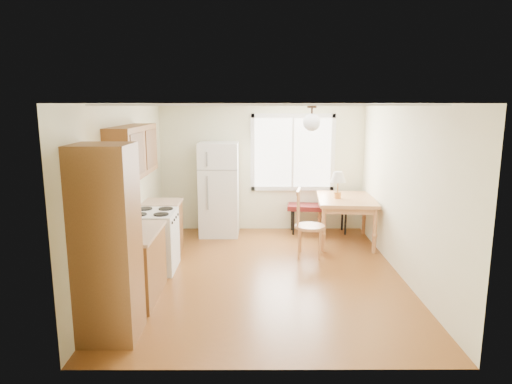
{
  "coord_description": "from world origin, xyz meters",
  "views": [
    {
      "loc": [
        -0.15,
        -6.45,
        2.5
      ],
      "look_at": [
        -0.13,
        0.48,
        1.15
      ],
      "focal_mm": 32.0,
      "sensor_mm": 36.0,
      "label": 1
    }
  ],
  "objects_px": {
    "refrigerator": "(219,189)",
    "bench": "(319,208)",
    "dining_table": "(346,203)",
    "chair": "(304,218)"
  },
  "relations": [
    {
      "from": "refrigerator",
      "to": "dining_table",
      "type": "distance_m",
      "value": 2.4
    },
    {
      "from": "bench",
      "to": "chair",
      "type": "xyz_separation_m",
      "value": [
        -0.44,
        -1.39,
        0.15
      ]
    },
    {
      "from": "dining_table",
      "to": "chair",
      "type": "xyz_separation_m",
      "value": [
        -0.84,
        -0.75,
        -0.08
      ]
    },
    {
      "from": "bench",
      "to": "refrigerator",
      "type": "bearing_deg",
      "value": -169.78
    },
    {
      "from": "dining_table",
      "to": "chair",
      "type": "relative_size",
      "value": 1.26
    },
    {
      "from": "refrigerator",
      "to": "chair",
      "type": "height_order",
      "value": "refrigerator"
    },
    {
      "from": "bench",
      "to": "dining_table",
      "type": "xyz_separation_m",
      "value": [
        0.4,
        -0.64,
        0.24
      ]
    },
    {
      "from": "dining_table",
      "to": "chair",
      "type": "height_order",
      "value": "chair"
    },
    {
      "from": "refrigerator",
      "to": "bench",
      "type": "height_order",
      "value": "refrigerator"
    },
    {
      "from": "refrigerator",
      "to": "dining_table",
      "type": "relative_size",
      "value": 1.26
    }
  ]
}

